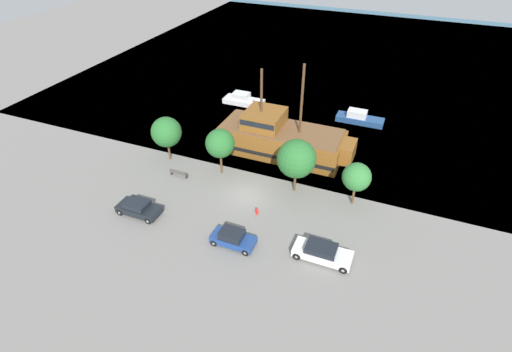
% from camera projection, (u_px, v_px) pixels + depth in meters
% --- Properties ---
extents(ground_plane, '(160.00, 160.00, 0.00)m').
position_uv_depth(ground_plane, '(247.00, 196.00, 40.32)').
color(ground_plane, gray).
extents(water_surface, '(80.00, 80.00, 0.00)m').
position_uv_depth(water_surface, '(342.00, 59.00, 73.50)').
color(water_surface, '#38667F').
rests_on(water_surface, ground).
extents(pirate_ship, '(15.57, 5.73, 10.95)m').
position_uv_depth(pirate_ship, '(280.00, 138.00, 46.15)').
color(pirate_ship, brown).
rests_on(pirate_ship, water_surface).
extents(moored_boat_dockside, '(5.86, 2.24, 1.59)m').
position_uv_depth(moored_boat_dockside, '(243.00, 100.00, 57.72)').
color(moored_boat_dockside, silver).
rests_on(moored_boat_dockside, water_surface).
extents(moored_boat_outer, '(6.17, 1.99, 1.63)m').
position_uv_depth(moored_boat_outer, '(359.00, 118.00, 53.00)').
color(moored_boat_outer, navy).
rests_on(moored_boat_outer, water_surface).
extents(parked_car_curb_front, '(4.87, 1.99, 1.41)m').
position_uv_depth(parked_car_curb_front, '(322.00, 252.00, 33.00)').
color(parked_car_curb_front, white).
rests_on(parked_car_curb_front, ground_plane).
extents(parked_car_curb_mid, '(4.14, 1.99, 1.37)m').
position_uv_depth(parked_car_curb_mid, '(139.00, 208.00, 37.71)').
color(parked_car_curb_mid, black).
rests_on(parked_car_curb_mid, ground_plane).
extents(parked_car_curb_rear, '(3.85, 1.81, 1.44)m').
position_uv_depth(parked_car_curb_rear, '(233.00, 238.00, 34.37)').
color(parked_car_curb_rear, navy).
rests_on(parked_car_curb_rear, ground_plane).
extents(fire_hydrant, '(0.42, 0.25, 0.76)m').
position_uv_depth(fire_hydrant, '(257.00, 211.00, 37.78)').
color(fire_hydrant, red).
rests_on(fire_hydrant, ground_plane).
extents(bench_promenade_east, '(1.98, 0.45, 0.85)m').
position_uv_depth(bench_promenade_east, '(179.00, 173.00, 42.83)').
color(bench_promenade_east, '#4C4742').
rests_on(bench_promenade_east, ground_plane).
extents(tree_row_east, '(3.37, 3.37, 5.19)m').
position_uv_depth(tree_row_east, '(166.00, 132.00, 43.93)').
color(tree_row_east, brown).
rests_on(tree_row_east, ground_plane).
extents(tree_row_mideast, '(3.09, 3.09, 5.26)m').
position_uv_depth(tree_row_mideast, '(220.00, 143.00, 41.54)').
color(tree_row_mideast, brown).
rests_on(tree_row_mideast, ground_plane).
extents(tree_row_midwest, '(3.88, 3.88, 5.78)m').
position_uv_depth(tree_row_midwest, '(296.00, 159.00, 38.91)').
color(tree_row_midwest, brown).
rests_on(tree_row_midwest, ground_plane).
extents(tree_row_west, '(2.76, 2.76, 4.53)m').
position_uv_depth(tree_row_west, '(357.00, 177.00, 37.59)').
color(tree_row_west, brown).
rests_on(tree_row_west, ground_plane).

